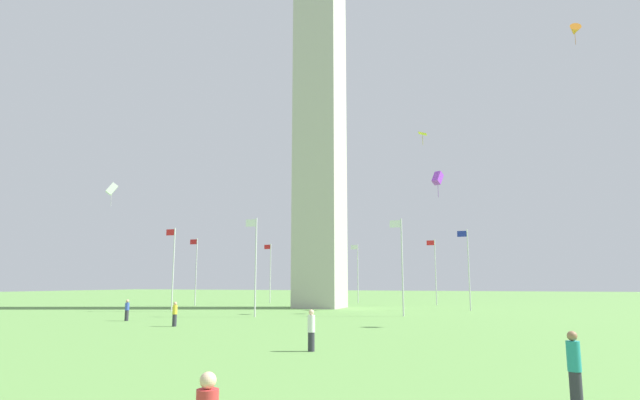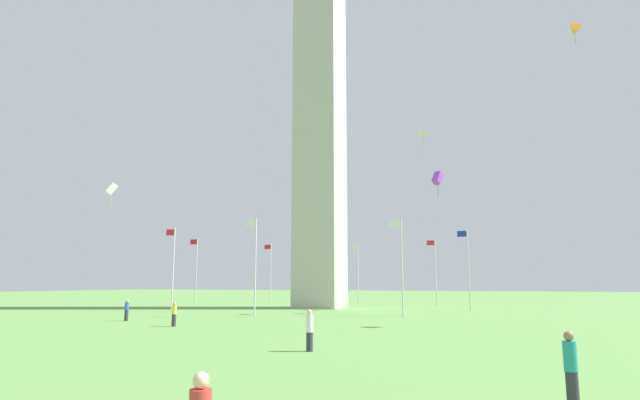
{
  "view_description": "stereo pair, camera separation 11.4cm",
  "coord_description": "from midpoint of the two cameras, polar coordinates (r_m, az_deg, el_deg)",
  "views": [
    {
      "loc": [
        -20.29,
        57.54,
        2.92
      ],
      "look_at": [
        0.0,
        0.0,
        12.68
      ],
      "focal_mm": 28.99,
      "sensor_mm": 36.0,
      "label": 1
    },
    {
      "loc": [
        -20.4,
        57.5,
        2.92
      ],
      "look_at": [
        0.0,
        0.0,
        12.68
      ],
      "focal_mm": 28.99,
      "sensor_mm": 36.0,
      "label": 2
    }
  ],
  "objects": [
    {
      "name": "flagpole_nw",
      "position": [
        76.58,
        -5.47,
        -7.73
      ],
      "size": [
        1.12,
        0.14,
        8.56
      ],
      "color": "silver",
      "rests_on": "ground"
    },
    {
      "name": "ground_plane",
      "position": [
        61.08,
        0.05,
        -11.83
      ],
      "size": [
        260.0,
        260.0,
        0.0
      ],
      "primitive_type": "plane",
      "color": "#609347"
    },
    {
      "name": "flagpole_se",
      "position": [
        46.45,
        9.03,
        -6.81
      ],
      "size": [
        1.12,
        0.14,
        8.56
      ],
      "color": "silver",
      "rests_on": "ground"
    },
    {
      "name": "kite_orange_delta",
      "position": [
        62.23,
        26.34,
        16.44
      ],
      "size": [
        1.32,
        1.57,
        2.32
      ],
      "color": "orange"
    },
    {
      "name": "flagpole_sw",
      "position": [
        69.96,
        12.65,
        -7.43
      ],
      "size": [
        1.12,
        0.14,
        8.56
      ],
      "color": "silver",
      "rests_on": "ground"
    },
    {
      "name": "obelisk_monument",
      "position": [
        64.47,
        0.05,
        9.77
      ],
      "size": [
        5.23,
        5.23,
        47.52
      ],
      "color": "#B7B2A8",
      "rests_on": "ground"
    },
    {
      "name": "flagpole_w",
      "position": [
        77.11,
        4.22,
        -7.76
      ],
      "size": [
        1.12,
        0.14,
        8.56
      ],
      "color": "silver",
      "rests_on": "ground"
    },
    {
      "name": "flagpole_s",
      "position": [
        57.66,
        16.09,
        -6.99
      ],
      "size": [
        1.12,
        0.14,
        8.56
      ],
      "color": "silver",
      "rests_on": "ground"
    },
    {
      "name": "kite_yellow_diamond",
      "position": [
        51.9,
        11.29,
        7.14
      ],
      "size": [
        0.85,
        0.88,
        1.3
      ],
      "color": "yellow"
    },
    {
      "name": "person_blue_shirt",
      "position": [
        43.31,
        -20.49,
        -11.33
      ],
      "size": [
        0.32,
        0.32,
        1.62
      ],
      "rotation": [
        0.0,
        0.0,
        -2.4
      ],
      "color": "#2D2D38",
      "rests_on": "ground"
    },
    {
      "name": "person_teal_shirt",
      "position": [
        14.44,
        26.18,
        -16.35
      ],
      "size": [
        0.32,
        0.32,
        1.75
      ],
      "rotation": [
        0.0,
        0.0,
        -0.67
      ],
      "color": "#2D2D38",
      "rests_on": "ground"
    },
    {
      "name": "person_yellow_shirt",
      "position": [
        36.94,
        -15.72,
        -12.03
      ],
      "size": [
        0.32,
        0.32,
        1.63
      ],
      "rotation": [
        0.0,
        0.0,
        -1.17
      ],
      "color": "#2D2D38",
      "rests_on": "ground"
    },
    {
      "name": "person_white_shirt",
      "position": [
        22.94,
        -1.01,
        -14.2
      ],
      "size": [
        0.32,
        0.32,
        1.76
      ],
      "rotation": [
        0.0,
        0.0,
        -1.44
      ],
      "color": "#2D2D38",
      "rests_on": "ground"
    },
    {
      "name": "kite_purple_box",
      "position": [
        58.39,
        12.91,
        2.37
      ],
      "size": [
        1.28,
        1.58,
        2.92
      ],
      "color": "purple"
    },
    {
      "name": "flagpole_n",
      "position": [
        68.54,
        -13.48,
        -7.37
      ],
      "size": [
        1.12,
        0.14,
        8.56
      ],
      "color": "silver",
      "rests_on": "ground"
    },
    {
      "name": "kite_white_box",
      "position": [
        55.52,
        -21.93,
        1.14
      ],
      "size": [
        1.27,
        1.25,
        2.39
      ],
      "color": "white"
    },
    {
      "name": "flagpole_ne",
      "position": [
        55.93,
        -15.87,
        -6.95
      ],
      "size": [
        1.12,
        0.14,
        8.56
      ],
      "color": "silver",
      "rests_on": "ground"
    },
    {
      "name": "flagpole_e",
      "position": [
        45.56,
        -7.14,
        -6.81
      ],
      "size": [
        1.12,
        0.14,
        8.56
      ],
      "color": "silver",
      "rests_on": "ground"
    }
  ]
}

